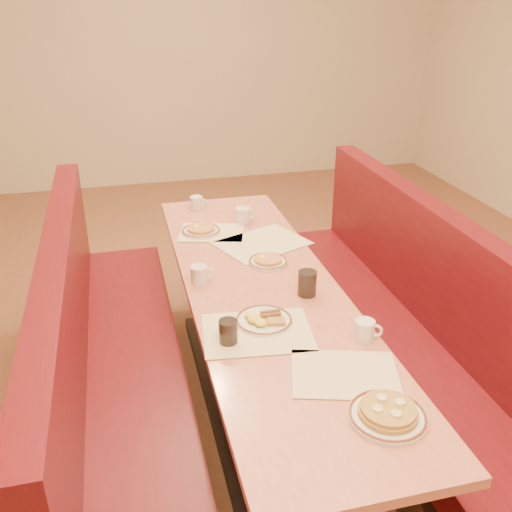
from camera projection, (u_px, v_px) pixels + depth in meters
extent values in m
plane|color=#9E6647|center=(263.00, 414.00, 2.97)|extent=(8.00, 8.00, 0.00)
cube|color=beige|center=(165.00, 51.00, 5.87)|extent=(6.00, 0.04, 2.80)
cube|color=black|center=(263.00, 410.00, 2.96)|extent=(0.55, 1.88, 0.06)
cube|color=black|center=(263.00, 358.00, 2.82)|extent=(0.15, 1.75, 0.71)
cube|color=tan|center=(263.00, 292.00, 2.66)|extent=(0.70, 2.50, 0.04)
cube|color=#4C3326|center=(129.00, 421.00, 2.78)|extent=(0.55, 2.50, 0.20)
cube|color=#5B0F17|center=(124.00, 376.00, 2.66)|extent=(0.55, 2.50, 0.16)
cube|color=#5B0F17|center=(64.00, 312.00, 2.45)|extent=(0.12, 2.50, 0.60)
cube|color=#4C3326|center=(383.00, 379.00, 3.08)|extent=(0.55, 2.50, 0.20)
cube|color=#5B0F17|center=(388.00, 337.00, 2.96)|extent=(0.55, 2.50, 0.16)
cube|color=#5B0F17|center=(436.00, 267.00, 2.84)|extent=(0.12, 2.50, 0.60)
cube|color=#F4ECBF|center=(257.00, 332.00, 2.31)|extent=(0.47, 0.38, 0.00)
cube|color=#F4ECBF|center=(345.00, 374.00, 2.06)|extent=(0.45, 0.38, 0.00)
cube|color=#F4ECBF|center=(212.00, 232.00, 3.23)|extent=(0.42, 0.35, 0.00)
cube|color=#F4ECBF|center=(262.00, 243.00, 3.10)|extent=(0.55, 0.49, 0.00)
cylinder|color=silver|center=(387.00, 417.00, 1.85)|extent=(0.26, 0.26, 0.02)
torus|color=brown|center=(388.00, 415.00, 1.85)|extent=(0.26, 0.26, 0.01)
cylinder|color=#BD9544|center=(388.00, 413.00, 1.84)|extent=(0.19, 0.19, 0.02)
cylinder|color=#BD9544|center=(388.00, 409.00, 1.83)|extent=(0.18, 0.18, 0.01)
cylinder|color=beige|center=(400.00, 403.00, 1.84)|extent=(0.03, 0.03, 0.01)
cylinder|color=beige|center=(382.00, 398.00, 1.86)|extent=(0.03, 0.03, 0.01)
cylinder|color=beige|center=(378.00, 409.00, 1.82)|extent=(0.03, 0.03, 0.01)
cylinder|color=beige|center=(396.00, 414.00, 1.79)|extent=(0.03, 0.03, 0.01)
cylinder|color=silver|center=(264.00, 321.00, 2.38)|extent=(0.24, 0.24, 0.02)
torus|color=brown|center=(264.00, 319.00, 2.37)|extent=(0.24, 0.24, 0.01)
ellipsoid|color=yellow|center=(254.00, 319.00, 2.35)|extent=(0.06, 0.06, 0.03)
ellipsoid|color=yellow|center=(261.00, 323.00, 2.32)|extent=(0.05, 0.05, 0.03)
ellipsoid|color=yellow|center=(250.00, 315.00, 2.38)|extent=(0.05, 0.05, 0.03)
cylinder|color=brown|center=(271.00, 315.00, 2.38)|extent=(0.09, 0.02, 0.02)
cylinder|color=brown|center=(270.00, 312.00, 2.41)|extent=(0.09, 0.02, 0.02)
cube|color=gold|center=(276.00, 322.00, 2.34)|extent=(0.08, 0.06, 0.02)
cylinder|color=silver|center=(268.00, 262.00, 2.88)|extent=(0.20, 0.20, 0.01)
torus|color=brown|center=(268.00, 261.00, 2.87)|extent=(0.20, 0.20, 0.01)
cylinder|color=#CB7B47|center=(268.00, 259.00, 2.87)|extent=(0.14, 0.14, 0.01)
ellipsoid|color=yellow|center=(262.00, 257.00, 2.88)|extent=(0.04, 0.04, 0.02)
cylinder|color=silver|center=(201.00, 231.00, 3.23)|extent=(0.22, 0.22, 0.02)
torus|color=brown|center=(201.00, 230.00, 3.23)|extent=(0.22, 0.22, 0.01)
cylinder|color=#CB7B47|center=(201.00, 229.00, 3.22)|extent=(0.15, 0.15, 0.02)
ellipsoid|color=yellow|center=(196.00, 227.00, 3.23)|extent=(0.05, 0.05, 0.02)
cylinder|color=silver|center=(365.00, 330.00, 2.25)|extent=(0.08, 0.08, 0.08)
torus|color=silver|center=(375.00, 331.00, 2.25)|extent=(0.06, 0.03, 0.06)
cylinder|color=black|center=(365.00, 322.00, 2.23)|extent=(0.07, 0.07, 0.01)
cylinder|color=silver|center=(199.00, 275.00, 2.68)|extent=(0.08, 0.08, 0.09)
torus|color=silver|center=(208.00, 274.00, 2.69)|extent=(0.06, 0.01, 0.06)
cylinder|color=black|center=(199.00, 268.00, 2.66)|extent=(0.07, 0.07, 0.01)
cylinder|color=silver|center=(243.00, 216.00, 3.35)|extent=(0.09, 0.09, 0.09)
torus|color=silver|center=(250.00, 215.00, 3.36)|extent=(0.07, 0.02, 0.07)
cylinder|color=black|center=(243.00, 209.00, 3.33)|extent=(0.07, 0.07, 0.01)
cylinder|color=silver|center=(197.00, 203.00, 3.56)|extent=(0.08, 0.08, 0.08)
torus|color=silver|center=(203.00, 203.00, 3.55)|extent=(0.06, 0.03, 0.06)
cylinder|color=black|center=(196.00, 197.00, 3.55)|extent=(0.07, 0.07, 0.01)
cylinder|color=black|center=(228.00, 332.00, 2.22)|extent=(0.07, 0.07, 0.10)
cylinder|color=silver|center=(228.00, 332.00, 2.22)|extent=(0.07, 0.07, 0.10)
cylinder|color=black|center=(307.00, 283.00, 2.57)|extent=(0.08, 0.08, 0.11)
cylinder|color=silver|center=(307.00, 283.00, 2.57)|extent=(0.08, 0.08, 0.12)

